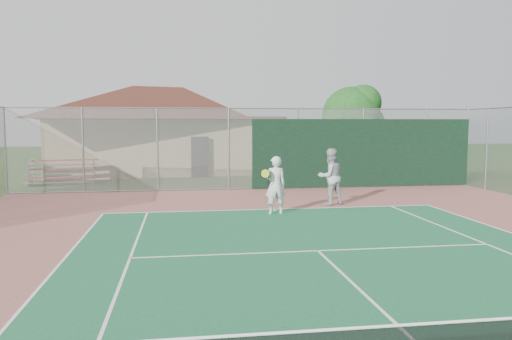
{
  "coord_description": "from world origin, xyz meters",
  "views": [
    {
      "loc": [
        -3.0,
        -4.24,
        2.88
      ],
      "look_at": [
        -0.86,
        10.07,
        1.51
      ],
      "focal_mm": 35.0,
      "sensor_mm": 36.0,
      "label": 1
    }
  ],
  "objects_px": {
    "bleachers": "(62,171)",
    "player_grey_back": "(330,177)",
    "clubhouse": "(163,121)",
    "tree": "(353,118)",
    "player_white_front": "(275,185)"
  },
  "relations": [
    {
      "from": "bleachers",
      "to": "player_grey_back",
      "type": "distance_m",
      "value": 13.29
    },
    {
      "from": "clubhouse",
      "to": "tree",
      "type": "xyz_separation_m",
      "value": [
        9.5,
        -6.84,
        0.14
      ]
    },
    {
      "from": "bleachers",
      "to": "player_grey_back",
      "type": "xyz_separation_m",
      "value": [
        10.75,
        -7.8,
        0.39
      ]
    },
    {
      "from": "clubhouse",
      "to": "tree",
      "type": "bearing_deg",
      "value": -41.08
    },
    {
      "from": "player_white_front",
      "to": "player_grey_back",
      "type": "bearing_deg",
      "value": -148.76
    },
    {
      "from": "bleachers",
      "to": "tree",
      "type": "distance_m",
      "value": 14.26
    },
    {
      "from": "player_grey_back",
      "to": "bleachers",
      "type": "bearing_deg",
      "value": -52.92
    },
    {
      "from": "bleachers",
      "to": "player_white_front",
      "type": "bearing_deg",
      "value": -56.99
    },
    {
      "from": "clubhouse",
      "to": "tree",
      "type": "height_order",
      "value": "clubhouse"
    },
    {
      "from": "clubhouse",
      "to": "tree",
      "type": "distance_m",
      "value": 11.71
    },
    {
      "from": "clubhouse",
      "to": "tree",
      "type": "relative_size",
      "value": 3.03
    },
    {
      "from": "clubhouse",
      "to": "bleachers",
      "type": "relative_size",
      "value": 4.44
    },
    {
      "from": "player_grey_back",
      "to": "tree",
      "type": "bearing_deg",
      "value": -131.91
    },
    {
      "from": "bleachers",
      "to": "player_white_front",
      "type": "height_order",
      "value": "player_white_front"
    },
    {
      "from": "tree",
      "to": "bleachers",
      "type": "bearing_deg",
      "value": 176.73
    }
  ]
}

